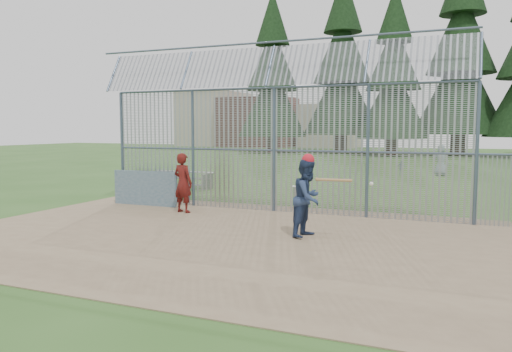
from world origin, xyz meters
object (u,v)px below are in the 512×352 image
at_px(onlooker, 183,183).
at_px(bleacher, 181,179).
at_px(dugout_wall, 145,188).
at_px(batter, 308,198).
at_px(trash_can, 300,196).

bearing_deg(onlooker, bleacher, -47.01).
xyz_separation_m(dugout_wall, bleacher, (-1.60, 5.01, -0.21)).
distance_m(dugout_wall, batter, 7.24).
relative_size(onlooker, trash_can, 2.33).
relative_size(batter, trash_can, 2.36).
height_order(dugout_wall, onlooker, onlooker).
bearing_deg(dugout_wall, batter, -21.48).
bearing_deg(bleacher, onlooker, -58.01).
bearing_deg(dugout_wall, onlooker, -21.12).
bearing_deg(trash_can, onlooker, -141.24).
xyz_separation_m(batter, trash_can, (-1.58, 4.39, -0.61)).
relative_size(trash_can, bleacher, 0.27).
distance_m(dugout_wall, trash_can, 5.44).
distance_m(dugout_wall, onlooker, 2.19).
height_order(onlooker, bleacher, onlooker).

